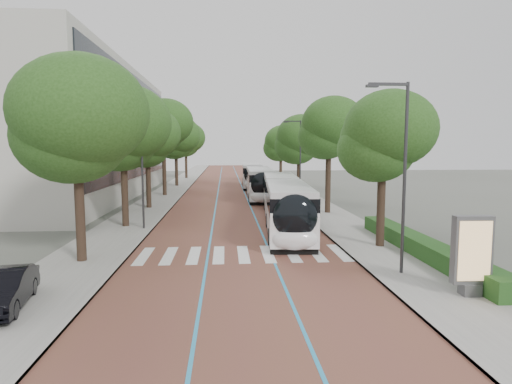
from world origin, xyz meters
TOP-DOWN VIEW (x-y plane):
  - ground at (0.00, 0.00)m, footprint 160.00×160.00m
  - road at (0.00, 40.00)m, footprint 11.00×140.00m
  - sidewalk_left at (-7.50, 40.00)m, footprint 4.00×140.00m
  - sidewalk_right at (7.50, 40.00)m, footprint 4.00×140.00m
  - kerb_left at (-5.60, 40.00)m, footprint 0.20×140.00m
  - kerb_right at (5.60, 40.00)m, footprint 0.20×140.00m
  - zebra_crossing at (0.20, 1.00)m, footprint 10.55×3.60m
  - lane_line_left at (-1.60, 40.00)m, footprint 0.12×126.00m
  - lane_line_right at (1.60, 40.00)m, footprint 0.12×126.00m
  - office_building at (-19.47, 28.00)m, footprint 18.11×40.00m
  - hedge at (9.10, 0.00)m, footprint 1.20×14.00m
  - streetlight_near at (6.62, -3.00)m, footprint 1.82×0.20m
  - streetlight_far at (6.62, 22.00)m, footprint 1.82×0.20m
  - lamp_post_left at (-6.10, 8.00)m, footprint 0.14×0.14m
  - trees_left at (-7.50, 26.09)m, footprint 6.27×61.18m
  - trees_right at (7.70, 24.57)m, footprint 5.85×47.20m
  - lead_bus at (3.39, 8.98)m, footprint 3.84×18.53m
  - bus_queued_0 at (2.94, 24.67)m, footprint 2.85×12.46m
  - bus_queued_1 at (2.95, 37.81)m, footprint 2.96×12.48m
  - ad_panel at (8.13, -5.91)m, footprint 1.41×0.55m
  - parked_car at (-8.06, -6.03)m, footprint 2.05×4.10m

SIDE VIEW (x-z plane):
  - ground at x=0.00m, z-range 0.00..0.00m
  - road at x=0.00m, z-range 0.00..0.02m
  - lane_line_left at x=-1.60m, z-range 0.02..0.03m
  - lane_line_right at x=1.60m, z-range 0.02..0.03m
  - zebra_crossing at x=0.20m, z-range 0.02..0.03m
  - sidewalk_left at x=-7.50m, z-range 0.00..0.12m
  - sidewalk_right at x=7.50m, z-range 0.00..0.12m
  - kerb_left at x=-5.60m, z-range -0.01..0.13m
  - kerb_right at x=5.60m, z-range -0.01..0.13m
  - hedge at x=9.10m, z-range 0.12..0.92m
  - parked_car at x=-8.06m, z-range 0.12..1.41m
  - bus_queued_0 at x=2.94m, z-range 0.02..3.22m
  - bus_queued_1 at x=2.95m, z-range 0.02..3.22m
  - lead_bus at x=3.39m, z-range 0.03..3.23m
  - ad_panel at x=8.13m, z-range 0.19..3.10m
  - lamp_post_left at x=-6.10m, z-range 0.12..8.12m
  - streetlight_near at x=6.62m, z-range 0.82..8.82m
  - streetlight_far at x=6.62m, z-range 0.82..8.82m
  - trees_right at x=7.70m, z-range 1.62..10.59m
  - trees_left at x=-7.50m, z-range 1.53..11.73m
  - office_building at x=-19.47m, z-range 0.00..14.00m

